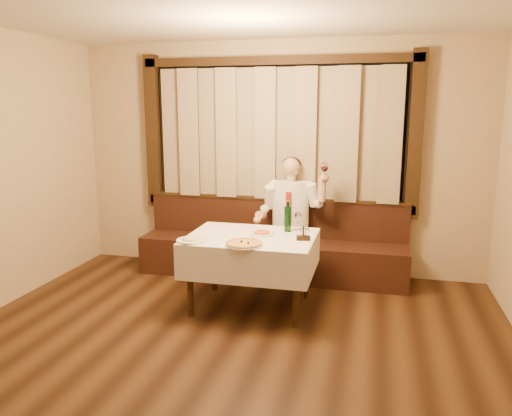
% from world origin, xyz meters
% --- Properties ---
extents(room, '(5.01, 6.01, 2.81)m').
position_xyz_m(room, '(-0.00, 0.97, 1.50)').
color(room, black).
rests_on(room, ground).
extents(banquette, '(3.20, 0.61, 0.94)m').
position_xyz_m(banquette, '(0.00, 2.72, 0.31)').
color(banquette, black).
rests_on(banquette, ground).
extents(dining_table, '(1.27, 0.97, 0.76)m').
position_xyz_m(dining_table, '(0.00, 1.70, 0.65)').
color(dining_table, black).
rests_on(dining_table, ground).
extents(pizza, '(0.36, 0.36, 0.04)m').
position_xyz_m(pizza, '(0.02, 1.34, 0.77)').
color(pizza, white).
rests_on(pizza, dining_table).
extents(pasta_red, '(0.26, 0.26, 0.09)m').
position_xyz_m(pasta_red, '(0.09, 1.76, 0.79)').
color(pasta_red, white).
rests_on(pasta_red, dining_table).
extents(pasta_cream, '(0.29, 0.29, 0.10)m').
position_xyz_m(pasta_cream, '(-0.51, 1.36, 0.80)').
color(pasta_cream, white).
rests_on(pasta_cream, dining_table).
extents(green_bottle, '(0.07, 0.07, 0.33)m').
position_xyz_m(green_bottle, '(0.32, 1.96, 0.90)').
color(green_bottle, '#0E4115').
rests_on(green_bottle, dining_table).
extents(table_wine_glass, '(0.07, 0.07, 0.20)m').
position_xyz_m(table_wine_glass, '(0.41, 2.06, 0.90)').
color(table_wine_glass, white).
rests_on(table_wine_glass, dining_table).
extents(cruet_caddy, '(0.14, 0.09, 0.14)m').
position_xyz_m(cruet_caddy, '(0.53, 1.66, 0.81)').
color(cruet_caddy, black).
rests_on(cruet_caddy, dining_table).
extents(seated_man, '(0.81, 0.60, 1.45)m').
position_xyz_m(seated_man, '(0.23, 2.63, 0.84)').
color(seated_man, black).
rests_on(seated_man, ground).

